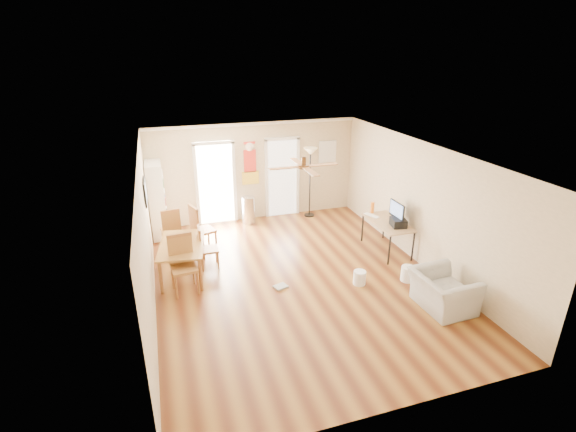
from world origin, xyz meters
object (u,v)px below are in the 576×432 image
object	(u,v)px
bookshelf	(157,200)
dining_chair_near	(184,265)
dining_chair_right_a	(203,228)
dining_chair_right_b	(209,247)
dining_table	(183,260)
trash_can	(248,210)
printer	(398,222)
armchair	(443,291)
wastebasket_b	(408,274)
wastebasket_a	(360,278)
torchiere_lamp	(310,183)
computer_desk	(387,236)
dining_chair_far	(171,228)

from	to	relation	value
bookshelf	dining_chair_near	world-z (taller)	bookshelf
dining_chair_right_a	dining_chair_right_b	world-z (taller)	dining_chair_right_a
dining_chair_right_b	dining_table	bearing A→B (deg)	109.98
dining_table	trash_can	size ratio (longest dim) A/B	1.95
dining_chair_right_a	dining_chair_near	xyz separation A→B (m)	(-0.57, -1.69, 0.01)
dining_chair_right_b	printer	distance (m)	4.13
trash_can	armchair	size ratio (longest dim) A/B	0.71
dining_chair_right_a	wastebasket_b	xyz separation A→B (m)	(3.70, -2.63, -0.40)
dining_table	wastebasket_a	world-z (taller)	dining_table
dining_chair_right_a	trash_can	size ratio (longest dim) A/B	1.51
wastebasket_a	trash_can	bearing A→B (deg)	110.68
torchiere_lamp	computer_desk	distance (m)	2.78
dining_table	dining_chair_right_b	xyz separation A→B (m)	(0.55, 0.19, 0.11)
torchiere_lamp	wastebasket_a	world-z (taller)	torchiere_lamp
dining_chair_right_a	armchair	world-z (taller)	dining_chair_right_a
dining_chair_far	torchiere_lamp	bearing A→B (deg)	-173.47
bookshelf	wastebasket_a	xyz separation A→B (m)	(3.66, -3.60, -0.79)
dining_chair_right_a	wastebasket_b	bearing A→B (deg)	-143.61
wastebasket_b	dining_chair_near	bearing A→B (deg)	167.62
dining_table	wastebasket_a	xyz separation A→B (m)	(3.27, -1.41, -0.21)
computer_desk	dining_table	bearing A→B (deg)	176.89
bookshelf	dining_chair_right_a	size ratio (longest dim) A/B	1.68
dining_chair_right_a	torchiere_lamp	bearing A→B (deg)	-85.79
wastebasket_a	wastebasket_b	xyz separation A→B (m)	(0.98, -0.17, 0.01)
bookshelf	armchair	world-z (taller)	bookshelf
trash_can	torchiere_lamp	bearing A→B (deg)	0.43
computer_desk	wastebasket_a	distance (m)	1.72
bookshelf	dining_chair_right_a	xyz separation A→B (m)	(0.94, -1.14, -0.38)
dining_chair_right_a	torchiere_lamp	world-z (taller)	torchiere_lamp
trash_can	printer	world-z (taller)	printer
computer_desk	printer	distance (m)	0.54
wastebasket_b	dining_chair_right_b	bearing A→B (deg)	154.48
trash_can	torchiere_lamp	size ratio (longest dim) A/B	0.38
bookshelf	trash_can	xyz separation A→B (m)	(2.26, 0.10, -0.56)
trash_can	computer_desk	bearing A→B (deg)	-43.74
bookshelf	torchiere_lamp	bearing A→B (deg)	-0.82
dining_chair_near	computer_desk	world-z (taller)	dining_chair_near
dining_chair_near	wastebasket_b	size ratio (longest dim) A/B	3.66
bookshelf	torchiere_lamp	xyz separation A→B (m)	(3.98, 0.11, 0.03)
dining_chair_right_b	dining_chair_far	size ratio (longest dim) A/B	0.93
dining_chair_near	printer	world-z (taller)	dining_chair_near
bookshelf	wastebasket_b	xyz separation A→B (m)	(4.64, -3.77, -0.78)
trash_can	dining_chair_near	bearing A→B (deg)	-122.86
bookshelf	dining_chair_right_b	distance (m)	2.27
wastebasket_a	wastebasket_b	distance (m)	0.99
dining_chair_far	wastebasket_b	distance (m)	5.31
bookshelf	dining_chair_near	xyz separation A→B (m)	(0.37, -2.83, -0.37)
wastebasket_b	armchair	xyz separation A→B (m)	(0.05, -1.00, 0.18)
dining_chair_far	computer_desk	distance (m)	4.95
dining_chair_right_a	trash_can	bearing A→B (deg)	-64.97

